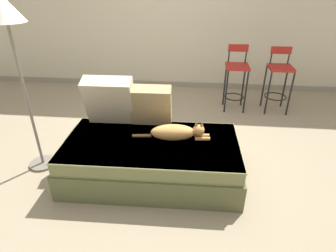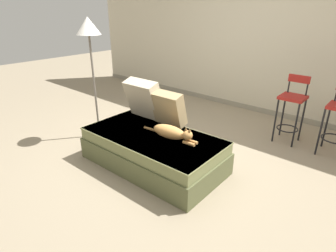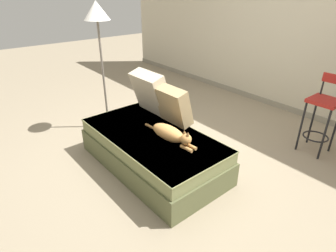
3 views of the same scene
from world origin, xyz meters
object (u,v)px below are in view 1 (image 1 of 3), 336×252
throw_pillow_middle (151,105)px  floor_lamp (8,27)px  couch (152,159)px  bar_stool_near_window (236,74)px  bar_stool_by_doorway (279,76)px  cat (176,132)px  throw_pillow_corner (110,100)px

throw_pillow_middle → floor_lamp: floor_lamp is taller
couch → bar_stool_near_window: bearing=60.7°
bar_stool_by_doorway → floor_lamp: floor_lamp is taller
cat → floor_lamp: bearing=179.5°
throw_pillow_middle → bar_stool_by_doorway: (1.62, 1.40, -0.10)m
bar_stool_near_window → floor_lamp: floor_lamp is taller
floor_lamp → throw_pillow_corner: bearing=19.3°
throw_pillow_corner → cat: (0.70, -0.27, -0.19)m
throw_pillow_middle → floor_lamp: 1.41m
couch → floor_lamp: bearing=176.2°
couch → bar_stool_near_window: 2.02m
throw_pillow_middle → cat: throw_pillow_middle is taller
cat → bar_stool_near_window: bar_stool_near_window is taller
throw_pillow_corner → bar_stool_by_doorway: 2.48m
floor_lamp → bar_stool_by_doorway: bearing=31.0°
couch → bar_stool_by_doorway: 2.36m
couch → throw_pillow_corner: (-0.47, 0.33, 0.46)m
cat → bar_stool_by_doorway: bearing=51.3°
couch → floor_lamp: floor_lamp is taller
couch → floor_lamp: (-1.19, 0.08, 1.20)m
bar_stool_by_doorway → floor_lamp: 3.34m
throw_pillow_corner → bar_stool_near_window: 2.02m
throw_pillow_middle → floor_lamp: size_ratio=0.26×
cat → bar_stool_by_doorway: size_ratio=0.82×
bar_stool_near_window → bar_stool_by_doorway: (0.59, -0.00, -0.01)m
throw_pillow_corner → throw_pillow_middle: throw_pillow_corner is taller
couch → floor_lamp: size_ratio=1.02×
throw_pillow_middle → bar_stool_near_window: bar_stool_near_window is taller
throw_pillow_corner → throw_pillow_middle: (0.42, 0.01, -0.04)m
couch → throw_pillow_corner: 0.73m
cat → throw_pillow_middle: bearing=135.6°
cat → floor_lamp: (-1.42, 0.01, 0.92)m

